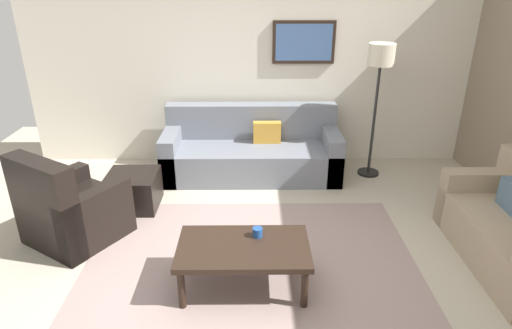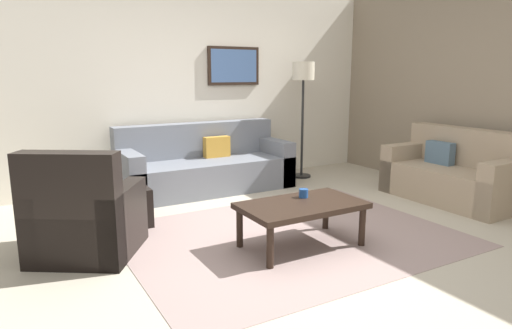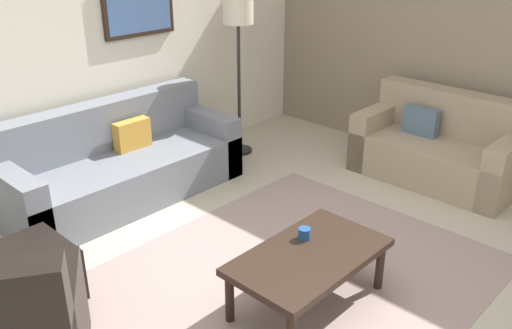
% 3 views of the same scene
% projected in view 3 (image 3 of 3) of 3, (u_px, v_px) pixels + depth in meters
% --- Properties ---
extents(ground_plane, '(8.00, 8.00, 0.00)m').
position_uv_depth(ground_plane, '(284.00, 284.00, 3.99)').
color(ground_plane, '#B2A893').
extents(rear_partition, '(6.00, 0.12, 2.80)m').
position_uv_depth(rear_partition, '(74.00, 43.00, 5.05)').
color(rear_partition, silver).
rests_on(rear_partition, ground_plane).
extents(stone_feature_panel, '(0.12, 5.20, 2.80)m').
position_uv_depth(stone_feature_panel, '(483.00, 35.00, 5.42)').
color(stone_feature_panel, gray).
rests_on(stone_feature_panel, ground_plane).
extents(area_rug, '(3.07, 2.38, 0.01)m').
position_uv_depth(area_rug, '(284.00, 283.00, 3.98)').
color(area_rug, gray).
rests_on(area_rug, ground_plane).
extents(couch_main, '(2.27, 0.90, 0.88)m').
position_uv_depth(couch_main, '(118.00, 166.00, 5.19)').
color(couch_main, slate).
rests_on(couch_main, ground_plane).
extents(couch_loveseat, '(0.80, 1.59, 0.88)m').
position_uv_depth(couch_loveseat, '(440.00, 150.00, 5.55)').
color(couch_loveseat, gray).
rests_on(couch_loveseat, ground_plane).
extents(ottoman, '(0.56, 0.56, 0.40)m').
position_uv_depth(ottoman, '(29.00, 276.00, 3.73)').
color(ottoman, black).
rests_on(ottoman, ground_plane).
extents(coffee_table, '(1.10, 0.64, 0.41)m').
position_uv_depth(coffee_table, '(309.00, 260.00, 3.64)').
color(coffee_table, black).
rests_on(coffee_table, ground_plane).
extents(cup, '(0.09, 0.09, 0.08)m').
position_uv_depth(cup, '(304.00, 233.00, 3.77)').
color(cup, '#1E478C').
rests_on(cup, coffee_table).
extents(lamp_standing, '(0.32, 0.32, 1.71)m').
position_uv_depth(lamp_standing, '(238.00, 28.00, 5.73)').
color(lamp_standing, black).
rests_on(lamp_standing, ground_plane).
extents(framed_artwork, '(0.81, 0.04, 0.54)m').
position_uv_depth(framed_artwork, '(139.00, 8.00, 5.35)').
color(framed_artwork, black).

